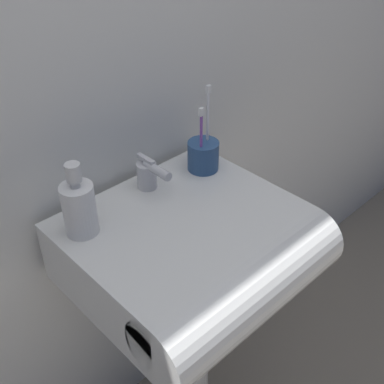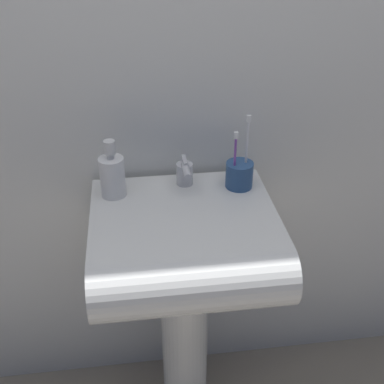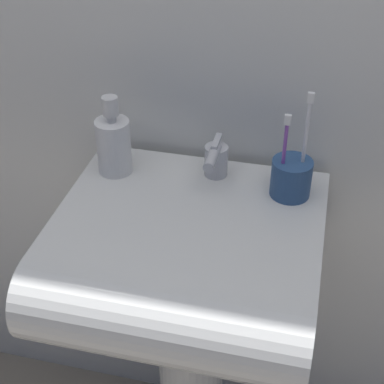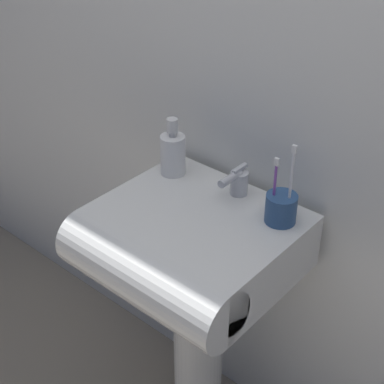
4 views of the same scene
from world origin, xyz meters
name	(u,v)px [view 2 (image 2 of 4)]	position (x,y,z in m)	size (l,w,h in m)	color
wall_back	(172,67)	(0.00, 0.24, 1.20)	(5.00, 0.05, 2.40)	silver
sink_pedestal	(185,340)	(0.00, 0.00, 0.36)	(0.15, 0.15, 0.71)	white
sink_basin	(186,246)	(0.00, -0.06, 0.79)	(0.51, 0.48, 0.16)	white
faucet	(185,173)	(0.02, 0.13, 0.92)	(0.05, 0.11, 0.08)	silver
toothbrush_cup	(239,174)	(0.18, 0.11, 0.92)	(0.08, 0.08, 0.22)	#2D5184
soap_bottle	(112,175)	(-0.19, 0.11, 0.94)	(0.07, 0.07, 0.17)	white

